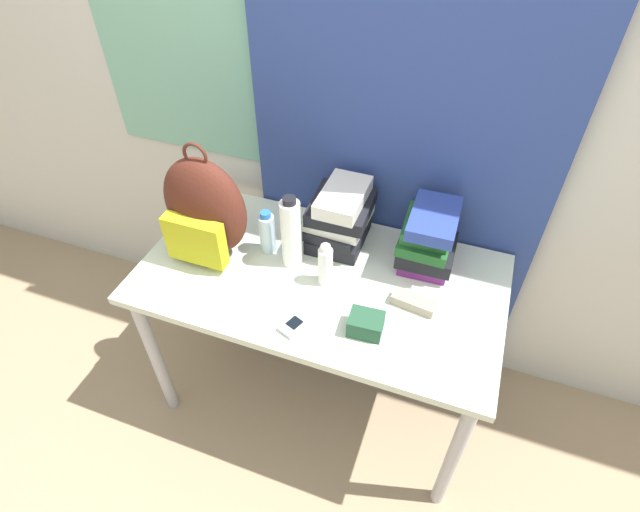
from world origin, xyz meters
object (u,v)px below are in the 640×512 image
sports_bottle (291,233)px  book_stack_left (340,217)px  backpack (204,210)px  camera_pouch (366,324)px  water_bottle (267,233)px  sunscreen_bottle (325,266)px  sunglasses_case (414,302)px  book_stack_center (428,238)px  cell_phone (294,324)px

sports_bottle → book_stack_left: bearing=53.9°
backpack → camera_pouch: bearing=-14.5°
water_bottle → sunscreen_bottle: bearing=-18.2°
sunscreen_bottle → water_bottle: bearing=161.8°
water_bottle → camera_pouch: 0.52m
camera_pouch → sunglasses_case: bearing=51.8°
book_stack_center → sports_bottle: bearing=-159.8°
book_stack_center → water_bottle: book_stack_center is taller
sunscreen_bottle → cell_phone: 0.24m
book_stack_left → book_stack_center: size_ratio=1.04×
backpack → sunscreen_bottle: bearing=-1.1°
book_stack_left → cell_phone: book_stack_left is taller
book_stack_center → cell_phone: size_ratio=2.13×
water_bottle → camera_pouch: bearing=-28.4°
sunglasses_case → book_stack_center: bearing=92.5°
cell_phone → camera_pouch: bearing=15.3°
water_bottle → sports_bottle: sports_bottle is taller
book_stack_left → cell_phone: size_ratio=2.21×
backpack → water_bottle: bearing=20.7°
water_bottle → cell_phone: size_ratio=1.54×
book_stack_left → water_bottle: bearing=-149.2°
sunscreen_bottle → book_stack_center: bearing=35.7°
water_bottle → backpack: bearing=-159.3°
cell_phone → camera_pouch: camera_pouch is taller
water_bottle → cell_phone: 0.39m
book_stack_left → book_stack_center: 0.33m
book_stack_left → book_stack_center: bearing=-0.6°
book_stack_left → sunscreen_bottle: (0.02, -0.23, -0.04)m
book_stack_center → sunscreen_bottle: 0.38m
cell_phone → sunglasses_case: size_ratio=0.75×
book_stack_left → sports_bottle: bearing=-126.1°
book_stack_left → book_stack_center: (0.33, -0.00, -0.00)m
sunglasses_case → camera_pouch: (-0.12, -0.16, 0.02)m
sunscreen_bottle → cell_phone: bearing=-97.6°
backpack → water_bottle: size_ratio=2.54×
water_bottle → sunscreen_bottle: 0.27m
book_stack_center → camera_pouch: bearing=-106.5°
book_stack_center → sports_bottle: sports_bottle is taller
sports_bottle → cell_phone: sports_bottle is taller
book_stack_left → cell_phone: (-0.01, -0.45, -0.11)m
book_stack_center → sports_bottle: 0.49m
sports_bottle → water_bottle: bearing=164.3°
water_bottle → sports_bottle: bearing=-15.7°
cell_phone → book_stack_center: bearing=52.7°
sunscreen_bottle → camera_pouch: size_ratio=1.50×
sunscreen_bottle → sunglasses_case: sunscreen_bottle is taller
backpack → book_stack_center: backpack is taller
backpack → sunscreen_bottle: size_ratio=2.64×
sports_bottle → camera_pouch: size_ratio=2.54×
book_stack_left → water_bottle: book_stack_left is taller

